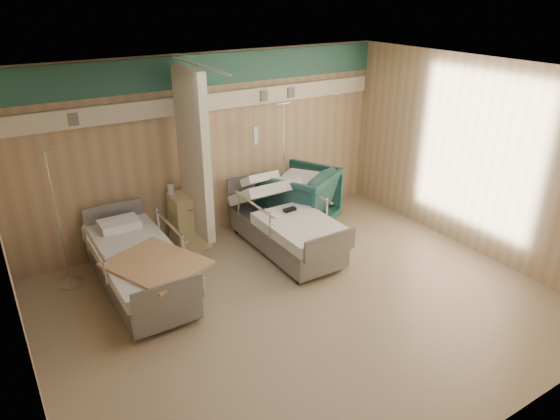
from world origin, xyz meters
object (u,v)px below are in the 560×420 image
(bed_right, at_px, (286,231))
(iv_stand_right, at_px, (283,199))
(bed_left, at_px, (140,272))
(bedside_cabinet, at_px, (189,220))
(iv_stand_left, at_px, (66,260))
(visitor_armchair, at_px, (299,198))

(bed_right, distance_m, iv_stand_right, 1.00)
(bed_left, height_order, bedside_cabinet, bedside_cabinet)
(bed_right, distance_m, bed_left, 2.20)
(bed_left, height_order, iv_stand_left, iv_stand_left)
(visitor_armchair, bearing_deg, iv_stand_right, -87.76)
(bed_left, xyz_separation_m, visitor_armchair, (2.85, 0.60, 0.18))
(visitor_armchair, distance_m, iv_stand_right, 0.31)
(bedside_cabinet, xyz_separation_m, iv_stand_left, (-1.80, -0.17, -0.05))
(bedside_cabinet, xyz_separation_m, visitor_armchair, (1.80, -0.30, 0.07))
(bed_right, relative_size, bedside_cabinet, 2.54)
(bedside_cabinet, relative_size, iv_stand_right, 0.42)
(bedside_cabinet, bearing_deg, bed_left, -139.40)
(bed_left, height_order, visitor_armchair, visitor_armchair)
(bed_right, relative_size, iv_stand_left, 1.17)
(iv_stand_right, bearing_deg, bed_left, -162.40)
(bed_right, relative_size, iv_stand_right, 1.07)
(visitor_armchair, height_order, iv_stand_left, iv_stand_left)
(bed_right, xyz_separation_m, visitor_armchair, (0.65, 0.60, 0.18))
(bedside_cabinet, relative_size, visitor_armchair, 0.78)
(iv_stand_right, bearing_deg, iv_stand_left, -177.84)
(visitor_armchair, bearing_deg, bed_left, -16.20)
(iv_stand_right, distance_m, iv_stand_left, 3.45)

